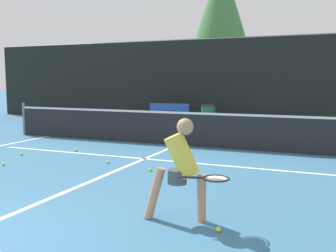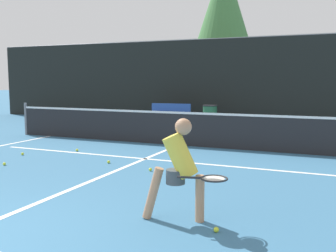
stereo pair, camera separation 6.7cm
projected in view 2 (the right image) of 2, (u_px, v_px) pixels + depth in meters
The scene contains 16 objects.
court_service_line at pixel (145, 159), 9.15m from camera, with size 8.25×0.10×0.01m, color white.
court_center_mark at pixel (111, 173), 7.76m from camera, with size 0.10×7.19×0.01m, color white.
net at pixel (178, 127), 10.98m from camera, with size 11.09×0.09×1.07m.
fence_back at pixel (231, 81), 16.11m from camera, with size 24.00×0.06×3.53m.
player_practicing at pixel (180, 165), 5.07m from camera, with size 1.20×0.46×1.35m.
tennis_ball_scattered_1 at pixel (77, 150), 10.11m from camera, with size 0.07×0.07×0.07m, color #D1E033.
tennis_ball_scattered_2 at pixel (216, 230), 4.75m from camera, with size 0.07×0.07×0.07m, color #D1E033.
tennis_ball_scattered_3 at pixel (4, 164), 8.45m from camera, with size 0.07×0.07×0.07m, color #D1E033.
tennis_ball_scattered_4 at pixel (109, 162), 8.66m from camera, with size 0.07×0.07×0.07m, color #D1E033.
tennis_ball_scattered_5 at pixel (23, 154), 9.60m from camera, with size 0.07×0.07×0.07m, color #D1E033.
tennis_ball_scattered_6 at pixel (150, 169), 7.93m from camera, with size 0.07×0.07×0.07m, color #D1E033.
courtside_bench at pixel (170, 113), 16.06m from camera, with size 1.69×0.59×0.86m.
trash_bin at pixel (210, 116), 15.37m from camera, with size 0.58×0.58×0.85m.
parked_car at pixel (322, 107), 17.77m from camera, with size 1.62×4.25×1.43m.
tree_west at pixel (224, 3), 23.54m from camera, with size 3.40×3.40×9.06m.
building_far at pixel (287, 69), 33.38m from camera, with size 36.00×2.40×5.47m, color beige.
Camera 2 is at (4.05, -2.53, 1.84)m, focal length 42.00 mm.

